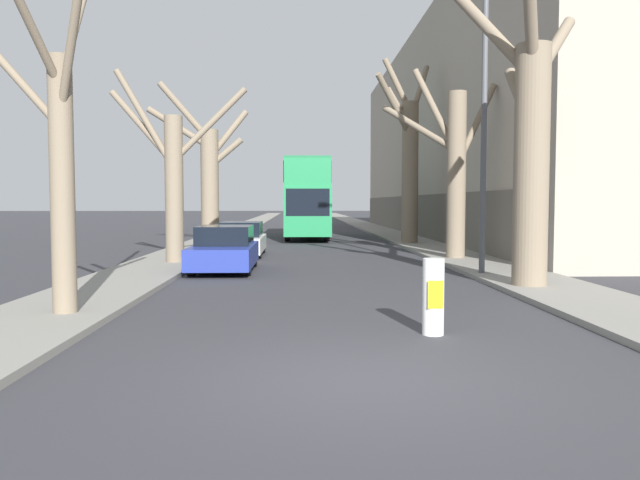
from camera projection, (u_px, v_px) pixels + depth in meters
ground_plane at (361, 381)px, 7.23m from camera, size 300.00×300.00×0.00m
sidewalk_left at (249, 225)px, 56.92m from camera, size 2.39×120.00×0.12m
sidewalk_right at (362, 224)px, 57.28m from camera, size 2.39×120.00×0.12m
building_facade_right at (490, 135)px, 39.21m from camera, size 10.08×44.20×12.64m
street_tree_left_0 at (61, 147)px, 10.82m from camera, size 2.63×4.41×7.17m
street_tree_left_1 at (172, 177)px, 20.36m from camera, size 4.57×0.86×6.40m
street_tree_left_2 at (208, 177)px, 28.72m from camera, size 4.59×1.42×7.58m
street_tree_right_0 at (529, 145)px, 14.59m from camera, size 3.69×3.21×7.94m
street_tree_right_1 at (454, 167)px, 22.01m from camera, size 3.93×2.51×6.95m
street_tree_right_2 at (409, 161)px, 30.06m from camera, size 3.17×3.28×8.98m
double_decker_bus at (306, 195)px, 36.07m from camera, size 2.45×10.35×4.41m
parked_car_0 at (225, 250)px, 18.84m from camera, size 1.80×4.17×1.36m
parked_car_1 at (241, 240)px, 24.32m from camera, size 1.74×4.33×1.31m
lamp_post at (481, 88)px, 16.94m from camera, size 1.40×0.20×9.41m
traffic_bollard at (433, 297)px, 9.71m from camera, size 0.33×0.35×1.20m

